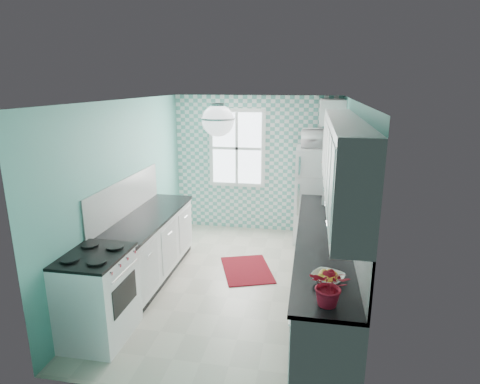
% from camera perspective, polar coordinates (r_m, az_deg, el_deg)
% --- Properties ---
extents(floor, '(3.00, 4.40, 0.02)m').
position_cam_1_polar(floor, '(5.79, -0.95, -12.75)').
color(floor, beige).
rests_on(floor, ground).
extents(ceiling, '(3.00, 4.40, 0.02)m').
position_cam_1_polar(ceiling, '(5.12, -1.08, 13.02)').
color(ceiling, white).
rests_on(ceiling, wall_back).
extents(wall_back, '(3.00, 0.02, 2.50)m').
position_cam_1_polar(wall_back, '(7.44, 2.31, 3.94)').
color(wall_back, '#5EAEA1').
rests_on(wall_back, floor).
extents(wall_front, '(3.00, 0.02, 2.50)m').
position_cam_1_polar(wall_front, '(3.32, -8.58, -11.06)').
color(wall_front, '#5EAEA1').
rests_on(wall_front, floor).
extents(wall_left, '(0.02, 4.40, 2.50)m').
position_cam_1_polar(wall_left, '(5.79, -15.82, 0.08)').
color(wall_left, '#5EAEA1').
rests_on(wall_left, floor).
extents(wall_right, '(0.02, 4.40, 2.50)m').
position_cam_1_polar(wall_right, '(5.25, 15.39, -1.45)').
color(wall_right, '#5EAEA1').
rests_on(wall_right, floor).
extents(accent_wall, '(3.00, 0.01, 2.50)m').
position_cam_1_polar(accent_wall, '(7.42, 2.28, 3.91)').
color(accent_wall, '#5DAB9E').
rests_on(accent_wall, wall_back).
extents(window, '(1.04, 0.05, 1.44)m').
position_cam_1_polar(window, '(7.39, -0.43, 6.24)').
color(window, white).
rests_on(window, wall_back).
extents(backsplash_right, '(0.02, 3.60, 0.51)m').
position_cam_1_polar(backsplash_right, '(4.88, 15.47, -3.39)').
color(backsplash_right, white).
rests_on(backsplash_right, wall_right).
extents(backsplash_left, '(0.02, 2.15, 0.51)m').
position_cam_1_polar(backsplash_left, '(5.73, -15.91, -0.65)').
color(backsplash_left, white).
rests_on(backsplash_left, wall_left).
extents(upper_cabinets_right, '(0.33, 3.20, 0.90)m').
position_cam_1_polar(upper_cabinets_right, '(4.50, 14.37, 4.41)').
color(upper_cabinets_right, white).
rests_on(upper_cabinets_right, wall_right).
extents(upper_cabinet_fridge, '(0.40, 0.74, 0.40)m').
position_cam_1_polar(upper_cabinet_fridge, '(6.87, 12.95, 11.05)').
color(upper_cabinet_fridge, white).
rests_on(upper_cabinet_fridge, wall_right).
extents(ceiling_light, '(0.34, 0.34, 0.35)m').
position_cam_1_polar(ceiling_light, '(4.35, -3.15, 10.14)').
color(ceiling_light, silver).
rests_on(ceiling_light, ceiling).
extents(base_cabinets_right, '(0.60, 3.60, 0.90)m').
position_cam_1_polar(base_cabinets_right, '(5.14, 11.62, -11.15)').
color(base_cabinets_right, white).
rests_on(base_cabinets_right, floor).
extents(countertop_right, '(0.63, 3.60, 0.04)m').
position_cam_1_polar(countertop_right, '(4.95, 11.74, -6.26)').
color(countertop_right, black).
rests_on(countertop_right, base_cabinets_right).
extents(base_cabinets_left, '(0.60, 2.15, 0.90)m').
position_cam_1_polar(base_cabinets_left, '(5.86, -12.82, -7.82)').
color(base_cabinets_left, white).
rests_on(base_cabinets_left, floor).
extents(countertop_left, '(0.63, 2.15, 0.04)m').
position_cam_1_polar(countertop_left, '(5.69, -12.95, -3.48)').
color(countertop_left, black).
rests_on(countertop_left, base_cabinets_left).
extents(fridge, '(0.72, 0.72, 1.66)m').
position_cam_1_polar(fridge, '(7.08, 10.74, -0.40)').
color(fridge, silver).
rests_on(fridge, floor).
extents(stove, '(0.64, 0.80, 0.96)m').
position_cam_1_polar(stove, '(4.71, -19.60, -13.62)').
color(stove, white).
rests_on(stove, floor).
extents(sink, '(0.55, 0.46, 0.53)m').
position_cam_1_polar(sink, '(5.89, 11.74, -2.65)').
color(sink, silver).
rests_on(sink, countertop_right).
extents(rug, '(0.96, 1.14, 0.02)m').
position_cam_1_polar(rug, '(6.11, 0.99, -10.99)').
color(rug, '#600A04').
rests_on(rug, floor).
extents(dish_towel, '(0.03, 0.28, 0.41)m').
position_cam_1_polar(dish_towel, '(5.86, 8.43, -7.28)').
color(dish_towel, '#62B8A8').
rests_on(dish_towel, base_cabinets_right).
extents(fruit_bowl, '(0.39, 0.39, 0.07)m').
position_cam_1_polar(fruit_bowl, '(3.85, 12.36, -11.88)').
color(fruit_bowl, white).
rests_on(fruit_bowl, countertop_right).
extents(potted_plant, '(0.38, 0.35, 0.36)m').
position_cam_1_polar(potted_plant, '(3.42, 12.72, -12.85)').
color(potted_plant, red).
rests_on(potted_plant, countertop_right).
extents(soap_bottle, '(0.13, 0.13, 0.22)m').
position_cam_1_polar(soap_bottle, '(6.14, 12.17, -0.76)').
color(soap_bottle, '#90ABBD').
rests_on(soap_bottle, countertop_right).
extents(microwave, '(0.58, 0.41, 0.31)m').
position_cam_1_polar(microwave, '(6.88, 11.15, 7.51)').
color(microwave, white).
rests_on(microwave, fridge).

